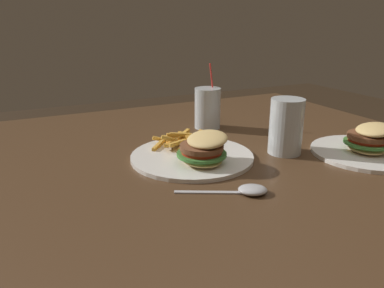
# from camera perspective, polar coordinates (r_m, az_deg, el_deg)

# --- Properties ---
(dining_table) EXTENTS (1.25, 1.26, 0.70)m
(dining_table) POSITION_cam_1_polar(r_m,az_deg,el_deg) (1.02, 5.82, -5.65)
(dining_table) COLOR #4C331E
(dining_table) RESTS_ON ground_plane
(meal_plate_near) EXTENTS (0.31, 0.31, 0.09)m
(meal_plate_near) POSITION_cam_1_polar(r_m,az_deg,el_deg) (0.93, 0.56, -1.26)
(meal_plate_near) COLOR white
(meal_plate_near) RESTS_ON dining_table
(beer_glass) EXTENTS (0.09, 0.09, 0.14)m
(beer_glass) POSITION_cam_1_polar(r_m,az_deg,el_deg) (1.00, 14.14, 2.53)
(beer_glass) COLOR silver
(beer_glass) RESTS_ON dining_table
(juice_glass) EXTENTS (0.08, 0.08, 0.20)m
(juice_glass) POSITION_cam_1_polar(r_m,az_deg,el_deg) (1.20, 2.38, 5.27)
(juice_glass) COLOR silver
(juice_glass) RESTS_ON dining_table
(spoon) EXTENTS (0.11, 0.18, 0.02)m
(spoon) POSITION_cam_1_polar(r_m,az_deg,el_deg) (0.77, 8.68, -6.93)
(spoon) COLOR silver
(spoon) RESTS_ON dining_table
(meal_plate_far) EXTENTS (0.28, 0.28, 0.09)m
(meal_plate_far) POSITION_cam_1_polar(r_m,az_deg,el_deg) (1.07, 25.20, -0.19)
(meal_plate_far) COLOR white
(meal_plate_far) RESTS_ON dining_table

